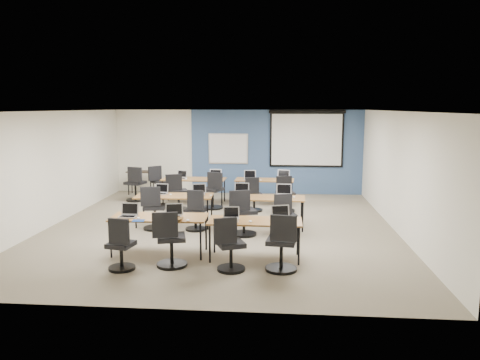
# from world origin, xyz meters

# --- Properties ---
(floor) EXTENTS (8.00, 9.00, 0.02)m
(floor) POSITION_xyz_m (0.00, 0.00, 0.00)
(floor) COLOR #6B6354
(floor) RESTS_ON ground
(ceiling) EXTENTS (8.00, 9.00, 0.02)m
(ceiling) POSITION_xyz_m (0.00, 0.00, 2.70)
(ceiling) COLOR white
(ceiling) RESTS_ON ground
(wall_back) EXTENTS (8.00, 0.04, 2.70)m
(wall_back) POSITION_xyz_m (0.00, 4.50, 1.35)
(wall_back) COLOR beige
(wall_back) RESTS_ON ground
(wall_front) EXTENTS (8.00, 0.04, 2.70)m
(wall_front) POSITION_xyz_m (0.00, -4.50, 1.35)
(wall_front) COLOR beige
(wall_front) RESTS_ON ground
(wall_left) EXTENTS (0.04, 9.00, 2.70)m
(wall_left) POSITION_xyz_m (-4.00, 0.00, 1.35)
(wall_left) COLOR beige
(wall_left) RESTS_ON ground
(wall_right) EXTENTS (0.04, 9.00, 2.70)m
(wall_right) POSITION_xyz_m (4.00, 0.00, 1.35)
(wall_right) COLOR beige
(wall_right) RESTS_ON ground
(blue_accent_panel) EXTENTS (5.50, 0.04, 2.70)m
(blue_accent_panel) POSITION_xyz_m (1.25, 4.47, 1.35)
(blue_accent_panel) COLOR #3D5977
(blue_accent_panel) RESTS_ON wall_back
(whiteboard) EXTENTS (1.28, 0.03, 0.98)m
(whiteboard) POSITION_xyz_m (-0.30, 4.43, 1.45)
(whiteboard) COLOR silver
(whiteboard) RESTS_ON wall_back
(projector_screen) EXTENTS (2.40, 0.10, 1.82)m
(projector_screen) POSITION_xyz_m (2.20, 4.41, 1.89)
(projector_screen) COLOR black
(projector_screen) RESTS_ON wall_back
(training_table_front_left) EXTENTS (1.81, 0.76, 0.73)m
(training_table_front_left) POSITION_xyz_m (-0.91, -2.05, 0.69)
(training_table_front_left) COLOR brown
(training_table_front_left) RESTS_ON floor
(training_table_front_right) EXTENTS (1.72, 0.72, 0.73)m
(training_table_front_right) POSITION_xyz_m (0.92, -2.19, 0.68)
(training_table_front_right) COLOR olive
(training_table_front_right) RESTS_ON floor
(training_table_mid_left) EXTENTS (1.81, 0.75, 0.73)m
(training_table_mid_left) POSITION_xyz_m (-1.11, 0.10, 0.69)
(training_table_mid_left) COLOR #9E623C
(training_table_mid_left) RESTS_ON floor
(training_table_mid_right) EXTENTS (1.70, 0.71, 0.73)m
(training_table_mid_right) POSITION_xyz_m (1.10, 0.04, 0.68)
(training_table_mid_right) COLOR olive
(training_table_mid_right) RESTS_ON floor
(training_table_back_left) EXTENTS (1.83, 0.76, 0.73)m
(training_table_back_left) POSITION_xyz_m (-1.12, 2.70, 0.69)
(training_table_back_left) COLOR #A36B2C
(training_table_back_left) RESTS_ON floor
(training_table_back_right) EXTENTS (1.68, 0.70, 0.73)m
(training_table_back_right) POSITION_xyz_m (0.94, 2.73, 0.68)
(training_table_back_right) COLOR #A46836
(training_table_back_right) RESTS_ON floor
(laptop_0) EXTENTS (0.33, 0.28, 0.25)m
(laptop_0) POSITION_xyz_m (-1.49, -2.10, 0.79)
(laptop_0) COLOR silver
(laptop_0) RESTS_ON training_table_front_left
(mouse_0) EXTENTS (0.07, 0.10, 0.03)m
(mouse_0) POSITION_xyz_m (-1.25, -2.25, 0.74)
(mouse_0) COLOR white
(mouse_0) RESTS_ON training_table_front_left
(task_chair_0) EXTENTS (0.46, 0.46, 0.95)m
(task_chair_0) POSITION_xyz_m (-1.34, -3.02, 0.39)
(task_chair_0) COLOR black
(task_chair_0) RESTS_ON floor
(laptop_1) EXTENTS (0.33, 0.28, 0.25)m
(laptop_1) POSITION_xyz_m (-0.63, -2.08, 0.79)
(laptop_1) COLOR #A9AAB5
(laptop_1) RESTS_ON training_table_front_left
(mouse_1) EXTENTS (0.09, 0.12, 0.04)m
(mouse_1) POSITION_xyz_m (-0.30, -2.34, 0.74)
(mouse_1) COLOR white
(mouse_1) RESTS_ON training_table_front_left
(task_chair_1) EXTENTS (0.55, 0.54, 1.02)m
(task_chair_1) POSITION_xyz_m (-0.54, -2.78, 0.42)
(task_chair_1) COLOR black
(task_chair_1) RESTS_ON floor
(laptop_2) EXTENTS (0.30, 0.25, 0.23)m
(laptop_2) POSITION_xyz_m (0.47, -2.17, 0.79)
(laptop_2) COLOR silver
(laptop_2) RESTS_ON training_table_front_right
(mouse_2) EXTENTS (0.08, 0.11, 0.03)m
(mouse_2) POSITION_xyz_m (0.85, -2.32, 0.74)
(mouse_2) COLOR white
(mouse_2) RESTS_ON training_table_front_right
(task_chair_2) EXTENTS (0.52, 0.49, 0.97)m
(task_chair_2) POSITION_xyz_m (0.53, -2.91, 0.40)
(task_chair_2) COLOR black
(task_chair_2) RESTS_ON floor
(laptop_3) EXTENTS (0.34, 0.29, 0.26)m
(laptop_3) POSITION_xyz_m (1.39, -2.11, 0.79)
(laptop_3) COLOR #AEAEB4
(laptop_3) RESTS_ON training_table_front_right
(mouse_3) EXTENTS (0.08, 0.11, 0.03)m
(mouse_3) POSITION_xyz_m (1.61, -2.29, 0.74)
(mouse_3) COLOR white
(mouse_3) RESTS_ON training_table_front_right
(task_chair_3) EXTENTS (0.55, 0.55, 1.02)m
(task_chair_3) POSITION_xyz_m (1.42, -2.84, 0.42)
(task_chair_3) COLOR black
(task_chair_3) RESTS_ON floor
(laptop_4) EXTENTS (0.31, 0.27, 0.24)m
(laptop_4) POSITION_xyz_m (-1.46, 0.24, 0.79)
(laptop_4) COLOR #BCBDC0
(laptop_4) RESTS_ON training_table_mid_left
(mouse_4) EXTENTS (0.06, 0.09, 0.03)m
(mouse_4) POSITION_xyz_m (-1.20, 0.12, 0.74)
(mouse_4) COLOR white
(mouse_4) RESTS_ON training_table_mid_left
(task_chair_4) EXTENTS (0.55, 0.55, 1.02)m
(task_chair_4) POSITION_xyz_m (-1.49, -0.32, 0.42)
(task_chair_4) COLOR black
(task_chair_4) RESTS_ON floor
(laptop_5) EXTENTS (0.32, 0.27, 0.25)m
(laptop_5) POSITION_xyz_m (-0.56, 0.26, 0.79)
(laptop_5) COLOR silver
(laptop_5) RESTS_ON training_table_mid_left
(mouse_5) EXTENTS (0.07, 0.09, 0.03)m
(mouse_5) POSITION_xyz_m (-0.24, 0.11, 0.74)
(mouse_5) COLOR white
(mouse_5) RESTS_ON training_table_mid_left
(task_chair_5) EXTENTS (0.47, 0.47, 0.96)m
(task_chair_5) POSITION_xyz_m (-0.53, -0.32, 0.39)
(task_chair_5) COLOR black
(task_chair_5) RESTS_ON floor
(laptop_6) EXTENTS (0.35, 0.29, 0.26)m
(laptop_6) POSITION_xyz_m (0.46, 0.38, 0.79)
(laptop_6) COLOR silver
(laptop_6) RESTS_ON training_table_mid_right
(mouse_6) EXTENTS (0.08, 0.10, 0.03)m
(mouse_6) POSITION_xyz_m (0.67, 0.06, 0.74)
(mouse_6) COLOR white
(mouse_6) RESTS_ON training_table_mid_right
(task_chair_6) EXTENTS (0.58, 0.56, 1.04)m
(task_chair_6) POSITION_xyz_m (0.58, -0.65, 0.43)
(task_chair_6) COLOR black
(task_chair_6) RESTS_ON floor
(laptop_7) EXTENTS (0.36, 0.31, 0.27)m
(laptop_7) POSITION_xyz_m (1.47, 0.26, 0.80)
(laptop_7) COLOR #AEAEAE
(laptop_7) RESTS_ON training_table_mid_right
(mouse_7) EXTENTS (0.07, 0.10, 0.03)m
(mouse_7) POSITION_xyz_m (1.70, 0.05, 0.74)
(mouse_7) COLOR white
(mouse_7) RESTS_ON training_table_mid_right
(task_chair_7) EXTENTS (0.49, 0.48, 0.97)m
(task_chair_7) POSITION_xyz_m (1.48, -0.65, 0.40)
(task_chair_7) COLOR black
(task_chair_7) RESTS_ON floor
(laptop_8) EXTENTS (0.30, 0.26, 0.23)m
(laptop_8) POSITION_xyz_m (-1.48, 2.69, 0.79)
(laptop_8) COLOR #AEAEB7
(laptop_8) RESTS_ON training_table_back_left
(mouse_8) EXTENTS (0.08, 0.10, 0.03)m
(mouse_8) POSITION_xyz_m (-1.31, 2.54, 0.74)
(mouse_8) COLOR white
(mouse_8) RESTS_ON training_table_back_left
(task_chair_8) EXTENTS (0.57, 0.54, 1.02)m
(task_chair_8) POSITION_xyz_m (-1.39, 1.71, 0.42)
(task_chair_8) COLOR black
(task_chair_8) RESTS_ON floor
(laptop_9) EXTENTS (0.35, 0.30, 0.27)m
(laptop_9) POSITION_xyz_m (-0.50, 2.77, 0.80)
(laptop_9) COLOR #B8B8BE
(laptop_9) RESTS_ON training_table_back_left
(mouse_9) EXTENTS (0.07, 0.11, 0.04)m
(mouse_9) POSITION_xyz_m (-0.34, 2.55, 0.74)
(mouse_9) COLOR white
(mouse_9) RESTS_ON training_table_back_left
(task_chair_9) EXTENTS (0.61, 0.57, 1.04)m
(task_chair_9) POSITION_xyz_m (-0.45, 1.98, 0.43)
(task_chair_9) COLOR black
(task_chair_9) RESTS_ON floor
(laptop_10) EXTENTS (0.34, 0.29, 0.26)m
(laptop_10) POSITION_xyz_m (0.51, 2.69, 0.79)
(laptop_10) COLOR #B6B6B8
(laptop_10) RESTS_ON training_table_back_right
(mouse_10) EXTENTS (0.08, 0.10, 0.03)m
(mouse_10) POSITION_xyz_m (0.83, 2.52, 0.74)
(mouse_10) COLOR white
(mouse_10) RESTS_ON training_table_back_right
(task_chair_10) EXTENTS (0.46, 0.46, 0.95)m
(task_chair_10) POSITION_xyz_m (0.68, 1.76, 0.39)
(task_chair_10) COLOR black
(task_chair_10) RESTS_ON floor
(laptop_11) EXTENTS (0.36, 0.30, 0.27)m
(laptop_11) POSITION_xyz_m (1.48, 2.77, 0.80)
(laptop_11) COLOR #B5B5B5
(laptop_11) RESTS_ON training_table_back_right
(mouse_11) EXTENTS (0.08, 0.11, 0.04)m
(mouse_11) POSITION_xyz_m (1.60, 2.45, 0.74)
(mouse_11) COLOR white
(mouse_11) RESTS_ON training_table_back_right
(task_chair_11) EXTENTS (0.51, 0.51, 0.99)m
(task_chair_11) POSITION_xyz_m (1.52, 1.79, 0.41)
(task_chair_11) COLOR black
(task_chair_11) RESTS_ON floor
(blue_mousepad) EXTENTS (0.24, 0.21, 0.01)m
(blue_mousepad) POSITION_xyz_m (-1.20, -2.41, 0.73)
(blue_mousepad) COLOR navy
(blue_mousepad) RESTS_ON training_table_front_left
(snack_bowl) EXTENTS (0.33, 0.33, 0.06)m
(snack_bowl) POSITION_xyz_m (-0.50, -2.37, 0.76)
(snack_bowl) COLOR olive
(snack_bowl) RESTS_ON training_table_front_left
(snack_plate) EXTENTS (0.19, 0.19, 0.01)m
(snack_plate) POSITION_xyz_m (0.46, -2.29, 0.74)
(snack_plate) COLOR white
(snack_plate) RESTS_ON training_table_front_right
(coffee_cup) EXTENTS (0.08, 0.08, 0.07)m
(coffee_cup) POSITION_xyz_m (0.61, -2.42, 0.77)
(coffee_cup) COLOR silver
(coffee_cup) RESTS_ON snack_plate
(utility_table) EXTENTS (0.84, 0.47, 0.75)m
(utility_table) POSITION_xyz_m (-3.09, 3.99, 0.65)
(utility_table) COLOR black
(utility_table) RESTS_ON floor
(spare_chair_a) EXTENTS (0.63, 0.53, 1.01)m
(spare_chair_a) POSITION_xyz_m (-2.30, 3.35, 0.42)
(spare_chair_a) COLOR black
(spare_chair_a) RESTS_ON floor
(spare_chair_b) EXTENTS (0.58, 0.57, 1.05)m
(spare_chair_b) POSITION_xyz_m (-2.92, 2.86, 0.44)
(spare_chair_b) COLOR black
(spare_chair_b) RESTS_ON floor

